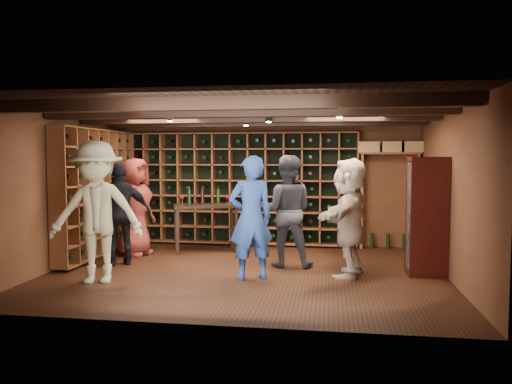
# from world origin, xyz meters

# --- Properties ---
(ground) EXTENTS (6.00, 6.00, 0.00)m
(ground) POSITION_xyz_m (0.00, 0.00, 0.00)
(ground) COLOR black
(ground) RESTS_ON ground
(room_shell) EXTENTS (6.00, 6.00, 6.00)m
(room_shell) POSITION_xyz_m (0.00, 0.05, 2.42)
(room_shell) COLOR brown
(room_shell) RESTS_ON ground
(wine_rack_back) EXTENTS (4.65, 0.30, 2.20)m
(wine_rack_back) POSITION_xyz_m (-0.52, 2.33, 1.15)
(wine_rack_back) COLOR brown
(wine_rack_back) RESTS_ON ground
(wine_rack_left) EXTENTS (0.30, 2.65, 2.20)m
(wine_rack_left) POSITION_xyz_m (-2.83, 0.82, 1.15)
(wine_rack_left) COLOR brown
(wine_rack_left) RESTS_ON ground
(crate_shelf) EXTENTS (1.20, 0.32, 2.07)m
(crate_shelf) POSITION_xyz_m (2.41, 2.32, 1.57)
(crate_shelf) COLOR brown
(crate_shelf) RESTS_ON ground
(display_cabinet) EXTENTS (0.55, 0.50, 1.75)m
(display_cabinet) POSITION_xyz_m (2.71, 0.20, 0.86)
(display_cabinet) COLOR #360D0A
(display_cabinet) RESTS_ON ground
(man_blue_shirt) EXTENTS (0.77, 0.67, 1.79)m
(man_blue_shirt) POSITION_xyz_m (0.15, -0.45, 0.90)
(man_blue_shirt) COLOR navy
(man_blue_shirt) RESTS_ON ground
(man_grey_suit) EXTENTS (0.90, 0.71, 1.81)m
(man_grey_suit) POSITION_xyz_m (0.58, 0.48, 0.90)
(man_grey_suit) COLOR black
(man_grey_suit) RESTS_ON ground
(guest_red_floral) EXTENTS (0.75, 0.97, 1.76)m
(guest_red_floral) POSITION_xyz_m (-2.19, 1.01, 0.88)
(guest_red_floral) COLOR maroon
(guest_red_floral) RESTS_ON ground
(guest_woman_black) EXTENTS (1.07, 0.84, 1.69)m
(guest_woman_black) POSITION_xyz_m (-2.12, 0.19, 0.85)
(guest_woman_black) COLOR black
(guest_woman_black) RESTS_ON ground
(guest_khaki) EXTENTS (1.42, 1.00, 2.00)m
(guest_khaki) POSITION_xyz_m (-1.97, -0.95, 1.00)
(guest_khaki) COLOR gray
(guest_khaki) RESTS_ON ground
(guest_beige) EXTENTS (0.94, 1.71, 1.76)m
(guest_beige) POSITION_xyz_m (1.57, -0.03, 0.88)
(guest_beige) COLOR tan
(guest_beige) RESTS_ON ground
(tasting_table) EXTENTS (1.31, 0.97, 1.17)m
(tasting_table) POSITION_xyz_m (-1.03, 1.53, 0.78)
(tasting_table) COLOR black
(tasting_table) RESTS_ON ground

